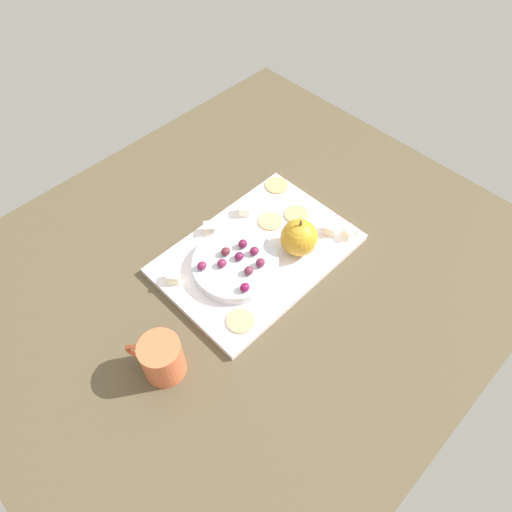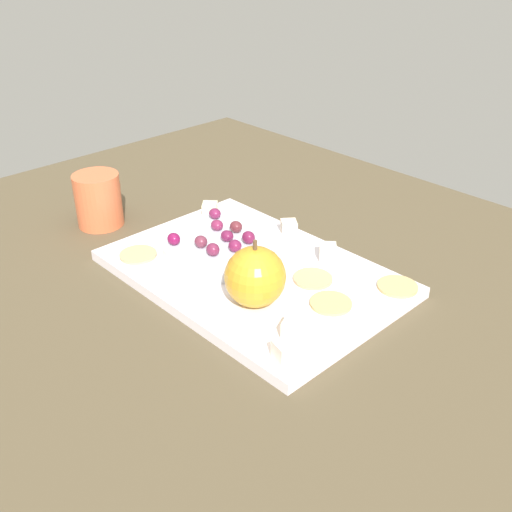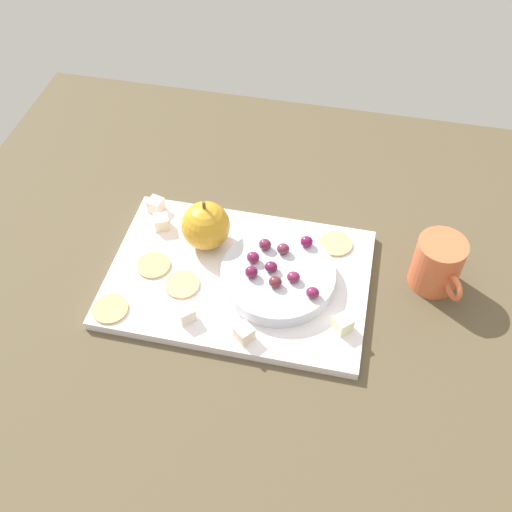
{
  "view_description": "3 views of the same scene",
  "coord_description": "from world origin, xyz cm",
  "px_view_note": "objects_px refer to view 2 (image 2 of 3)",
  "views": [
    {
      "loc": [
        -37.56,
        -41.36,
        82.85
      ],
      "look_at": [
        1.56,
        -2.15,
        8.94
      ],
      "focal_mm": 33.02,
      "sensor_mm": 36.0,
      "label": 1
    },
    {
      "loc": [
        55.24,
        -48.1,
        47.93
      ],
      "look_at": [
        5.96,
        -1.01,
        9.17
      ],
      "focal_mm": 41.88,
      "sensor_mm": 36.0,
      "label": 2
    },
    {
      "loc": [
        -10.82,
        56.33,
        77.7
      ],
      "look_at": [
        1.72,
        -1.79,
        8.95
      ],
      "focal_mm": 42.61,
      "sensor_mm": 36.0,
      "label": 3
    }
  ],
  "objects_px": {
    "grape_5": "(236,227)",
    "grape_8": "(217,225)",
    "grape_3": "(215,214)",
    "grape_0": "(249,237)",
    "grape_7": "(213,249)",
    "grape_4": "(201,242)",
    "cheese_cube_3": "(289,228)",
    "cracker_2": "(313,279)",
    "cracker_0": "(331,303)",
    "grape_6": "(235,246)",
    "cracker_1": "(398,287)",
    "cheese_cube_2": "(210,210)",
    "cracker_3": "(138,255)",
    "grape_1": "(229,235)",
    "cup": "(99,200)",
    "serving_dish": "(222,246)",
    "apple_whole": "(255,277)",
    "platter": "(251,273)",
    "cheese_cube_1": "(328,252)",
    "grape_2": "(174,239)",
    "cheese_cube_0": "(293,329)",
    "cheese_cube_4": "(285,351)"
  },
  "relations": [
    {
      "from": "cheese_cube_0",
      "to": "cup",
      "type": "bearing_deg",
      "value": 178.65
    },
    {
      "from": "cheese_cube_1",
      "to": "grape_5",
      "type": "xyz_separation_m",
      "value": [
        -0.12,
        -0.07,
        0.02
      ]
    },
    {
      "from": "grape_5",
      "to": "grape_8",
      "type": "height_order",
      "value": "grape_5"
    },
    {
      "from": "grape_6",
      "to": "cracker_1",
      "type": "bearing_deg",
      "value": 31.61
    },
    {
      "from": "grape_8",
      "to": "grape_4",
      "type": "bearing_deg",
      "value": -63.89
    },
    {
      "from": "grape_1",
      "to": "grape_3",
      "type": "xyz_separation_m",
      "value": [
        -0.07,
        0.03,
        0.0
      ]
    },
    {
      "from": "grape_0",
      "to": "grape_6",
      "type": "height_order",
      "value": "grape_0"
    },
    {
      "from": "cheese_cube_2",
      "to": "grape_6",
      "type": "xyz_separation_m",
      "value": [
        0.15,
        -0.08,
        0.02
      ]
    },
    {
      "from": "serving_dish",
      "to": "grape_7",
      "type": "distance_m",
      "value": 0.05
    },
    {
      "from": "cheese_cube_0",
      "to": "cheese_cube_2",
      "type": "relative_size",
      "value": 1.0
    },
    {
      "from": "cup",
      "to": "serving_dish",
      "type": "bearing_deg",
      "value": 14.43
    },
    {
      "from": "grape_0",
      "to": "grape_7",
      "type": "relative_size",
      "value": 1.0
    },
    {
      "from": "cracker_3",
      "to": "grape_5",
      "type": "bearing_deg",
      "value": 57.84
    },
    {
      "from": "grape_5",
      "to": "grape_7",
      "type": "distance_m",
      "value": 0.07
    },
    {
      "from": "grape_5",
      "to": "platter",
      "type": "bearing_deg",
      "value": -24.52
    },
    {
      "from": "grape_4",
      "to": "cup",
      "type": "height_order",
      "value": "cup"
    },
    {
      "from": "cracker_0",
      "to": "grape_6",
      "type": "xyz_separation_m",
      "value": [
        -0.15,
        -0.02,
        0.03
      ]
    },
    {
      "from": "cracker_3",
      "to": "cracker_0",
      "type": "bearing_deg",
      "value": 21.05
    },
    {
      "from": "grape_0",
      "to": "grape_7",
      "type": "height_order",
      "value": "same"
    },
    {
      "from": "platter",
      "to": "apple_whole",
      "type": "height_order",
      "value": "apple_whole"
    },
    {
      "from": "cheese_cube_1",
      "to": "cracker_1",
      "type": "bearing_deg",
      "value": 4.51
    },
    {
      "from": "cheese_cube_0",
      "to": "cheese_cube_1",
      "type": "relative_size",
      "value": 1.0
    },
    {
      "from": "apple_whole",
      "to": "grape_1",
      "type": "bearing_deg",
      "value": 153.22
    },
    {
      "from": "grape_3",
      "to": "grape_5",
      "type": "height_order",
      "value": "grape_5"
    },
    {
      "from": "cracker_0",
      "to": "grape_7",
      "type": "xyz_separation_m",
      "value": [
        -0.16,
        -0.05,
        0.03
      ]
    },
    {
      "from": "platter",
      "to": "grape_5",
      "type": "bearing_deg",
      "value": 155.48
    },
    {
      "from": "cracker_0",
      "to": "grape_4",
      "type": "xyz_separation_m",
      "value": [
        -0.19,
        -0.05,
        0.03
      ]
    },
    {
      "from": "apple_whole",
      "to": "grape_5",
      "type": "relative_size",
      "value": 3.97
    },
    {
      "from": "cheese_cube_2",
      "to": "cracker_3",
      "type": "xyz_separation_m",
      "value": [
        0.03,
        -0.16,
        -0.01
      ]
    },
    {
      "from": "grape_5",
      "to": "grape_2",
      "type": "bearing_deg",
      "value": -109.94
    },
    {
      "from": "cracker_0",
      "to": "grape_4",
      "type": "relative_size",
      "value": 2.74
    },
    {
      "from": "cracker_2",
      "to": "cup",
      "type": "height_order",
      "value": "cup"
    },
    {
      "from": "grape_8",
      "to": "cracker_0",
      "type": "bearing_deg",
      "value": -0.28
    },
    {
      "from": "serving_dish",
      "to": "cheese_cube_4",
      "type": "xyz_separation_m",
      "value": [
        0.23,
        -0.1,
        -0.0
      ]
    },
    {
      "from": "cracker_3",
      "to": "grape_3",
      "type": "bearing_deg",
      "value": 81.09
    },
    {
      "from": "cheese_cube_1",
      "to": "cheese_cube_0",
      "type": "bearing_deg",
      "value": -61.6
    },
    {
      "from": "cracker_0",
      "to": "grape_4",
      "type": "height_order",
      "value": "grape_4"
    },
    {
      "from": "serving_dish",
      "to": "grape_0",
      "type": "distance_m",
      "value": 0.05
    },
    {
      "from": "cheese_cube_1",
      "to": "grape_2",
      "type": "distance_m",
      "value": 0.22
    },
    {
      "from": "serving_dish",
      "to": "grape_6",
      "type": "distance_m",
      "value": 0.05
    },
    {
      "from": "cracker_1",
      "to": "grape_0",
      "type": "bearing_deg",
      "value": -155.68
    },
    {
      "from": "grape_3",
      "to": "cracker_2",
      "type": "bearing_deg",
      "value": 1.05
    },
    {
      "from": "cracker_0",
      "to": "cracker_1",
      "type": "distance_m",
      "value": 0.1
    },
    {
      "from": "cheese_cube_2",
      "to": "grape_5",
      "type": "bearing_deg",
      "value": -19.67
    },
    {
      "from": "cracker_1",
      "to": "grape_1",
      "type": "relative_size",
      "value": 2.74
    },
    {
      "from": "cracker_3",
      "to": "serving_dish",
      "type": "bearing_deg",
      "value": 49.95
    },
    {
      "from": "apple_whole",
      "to": "cracker_0",
      "type": "xyz_separation_m",
      "value": [
        0.07,
        0.07,
        -0.04
      ]
    },
    {
      "from": "cheese_cube_3",
      "to": "cracker_2",
      "type": "relative_size",
      "value": 0.44
    },
    {
      "from": "cheese_cube_1",
      "to": "grape_0",
      "type": "relative_size",
      "value": 1.19
    },
    {
      "from": "cheese_cube_4",
      "to": "cracker_1",
      "type": "bearing_deg",
      "value": 89.76
    }
  ]
}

